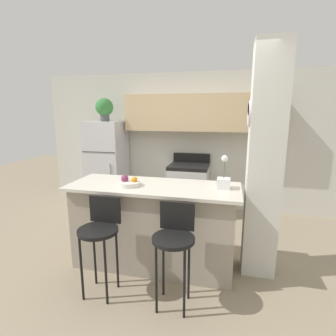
{
  "coord_description": "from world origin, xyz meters",
  "views": [
    {
      "loc": [
        0.84,
        -2.8,
        1.83
      ],
      "look_at": [
        0.0,
        0.74,
        1.05
      ],
      "focal_mm": 28.0,
      "sensor_mm": 36.0,
      "label": 1
    }
  ],
  "objects_px": {
    "stove_range": "(189,189)",
    "potted_plant_on_fridge": "(104,108)",
    "bar_stool_right": "(174,239)",
    "refrigerator": "(107,165)",
    "fruit_bowl": "(129,183)",
    "orchid_vase": "(224,180)",
    "bar_stool_left": "(100,231)"
  },
  "relations": [
    {
      "from": "bar_stool_left",
      "to": "bar_stool_right",
      "type": "xyz_separation_m",
      "value": [
        0.76,
        0.0,
        0.0
      ]
    },
    {
      "from": "refrigerator",
      "to": "fruit_bowl",
      "type": "xyz_separation_m",
      "value": [
        1.19,
        -1.84,
        0.21
      ]
    },
    {
      "from": "refrigerator",
      "to": "potted_plant_on_fridge",
      "type": "distance_m",
      "value": 1.07
    },
    {
      "from": "orchid_vase",
      "to": "fruit_bowl",
      "type": "relative_size",
      "value": 1.42
    },
    {
      "from": "potted_plant_on_fridge",
      "to": "bar_stool_right",
      "type": "bearing_deg",
      "value": -52.24
    },
    {
      "from": "stove_range",
      "to": "orchid_vase",
      "type": "bearing_deg",
      "value": -69.32
    },
    {
      "from": "bar_stool_right",
      "to": "orchid_vase",
      "type": "bearing_deg",
      "value": 57.68
    },
    {
      "from": "stove_range",
      "to": "bar_stool_right",
      "type": "height_order",
      "value": "stove_range"
    },
    {
      "from": "refrigerator",
      "to": "stove_range",
      "type": "height_order",
      "value": "refrigerator"
    },
    {
      "from": "stove_range",
      "to": "potted_plant_on_fridge",
      "type": "height_order",
      "value": "potted_plant_on_fridge"
    },
    {
      "from": "bar_stool_right",
      "to": "potted_plant_on_fridge",
      "type": "xyz_separation_m",
      "value": [
        -1.83,
        2.36,
        1.23
      ]
    },
    {
      "from": "refrigerator",
      "to": "bar_stool_right",
      "type": "xyz_separation_m",
      "value": [
        1.83,
        -2.36,
        -0.16
      ]
    },
    {
      "from": "refrigerator",
      "to": "potted_plant_on_fridge",
      "type": "height_order",
      "value": "potted_plant_on_fridge"
    },
    {
      "from": "refrigerator",
      "to": "potted_plant_on_fridge",
      "type": "bearing_deg",
      "value": 117.18
    },
    {
      "from": "bar_stool_left",
      "to": "potted_plant_on_fridge",
      "type": "distance_m",
      "value": 2.87
    },
    {
      "from": "potted_plant_on_fridge",
      "to": "stove_range",
      "type": "bearing_deg",
      "value": 0.38
    },
    {
      "from": "stove_range",
      "to": "bar_stool_right",
      "type": "distance_m",
      "value": 2.39
    },
    {
      "from": "stove_range",
      "to": "bar_stool_right",
      "type": "relative_size",
      "value": 1.08
    },
    {
      "from": "bar_stool_left",
      "to": "orchid_vase",
      "type": "relative_size",
      "value": 2.67
    },
    {
      "from": "stove_range",
      "to": "bar_stool_right",
      "type": "bearing_deg",
      "value": -84.38
    },
    {
      "from": "stove_range",
      "to": "fruit_bowl",
      "type": "relative_size",
      "value": 4.1
    },
    {
      "from": "refrigerator",
      "to": "orchid_vase",
      "type": "relative_size",
      "value": 4.48
    },
    {
      "from": "stove_range",
      "to": "potted_plant_on_fridge",
      "type": "xyz_separation_m",
      "value": [
        -1.6,
        -0.01,
        1.45
      ]
    },
    {
      "from": "fruit_bowl",
      "to": "stove_range",
      "type": "bearing_deg",
      "value": 77.58
    },
    {
      "from": "stove_range",
      "to": "orchid_vase",
      "type": "relative_size",
      "value": 2.88
    },
    {
      "from": "refrigerator",
      "to": "fruit_bowl",
      "type": "relative_size",
      "value": 6.37
    },
    {
      "from": "refrigerator",
      "to": "bar_stool_left",
      "type": "relative_size",
      "value": 1.68
    },
    {
      "from": "bar_stool_right",
      "to": "fruit_bowl",
      "type": "distance_m",
      "value": 0.9
    },
    {
      "from": "bar_stool_left",
      "to": "potted_plant_on_fridge",
      "type": "relative_size",
      "value": 2.33
    },
    {
      "from": "refrigerator",
      "to": "bar_stool_right",
      "type": "bearing_deg",
      "value": -52.24
    },
    {
      "from": "bar_stool_left",
      "to": "bar_stool_right",
      "type": "bearing_deg",
      "value": 0.0
    },
    {
      "from": "refrigerator",
      "to": "stove_range",
      "type": "distance_m",
      "value": 1.64
    }
  ]
}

